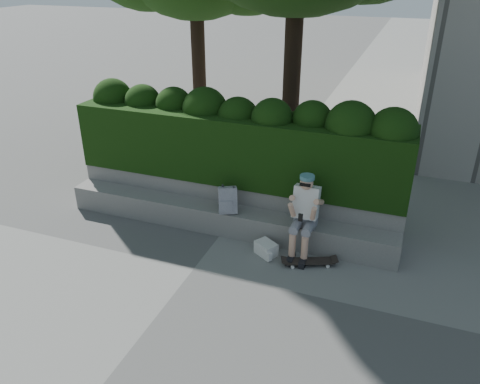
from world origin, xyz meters
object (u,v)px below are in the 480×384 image
at_px(person, 305,212).
at_px(skateboard, 309,261).
at_px(backpack_ground, 266,249).
at_px(backpack_plaid, 228,200).

xyz_separation_m(person, skateboard, (0.20, -0.33, -0.68)).
bearing_deg(backpack_ground, backpack_plaid, -171.73).
bearing_deg(backpack_ground, skateboard, 29.16).
distance_m(person, backpack_ground, 0.88).
xyz_separation_m(backpack_plaid, backpack_ground, (0.82, -0.37, -0.57)).
xyz_separation_m(skateboard, backpack_plaid, (-1.55, 0.41, 0.61)).
distance_m(skateboard, backpack_ground, 0.74).
height_order(person, skateboard, person).
relative_size(person, skateboard, 1.71).
height_order(backpack_plaid, backpack_ground, backpack_plaid).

